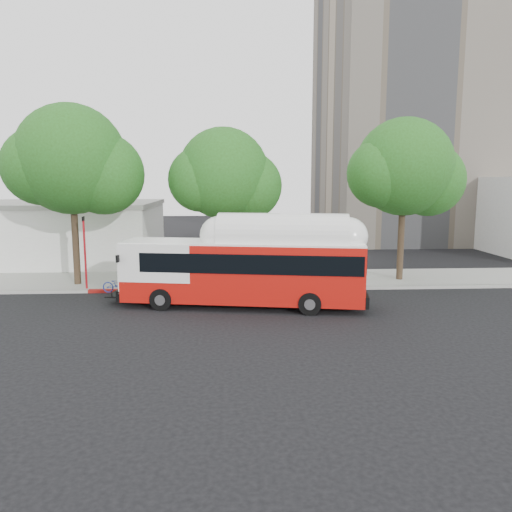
{
  "coord_description": "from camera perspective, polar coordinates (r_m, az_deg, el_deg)",
  "views": [
    {
      "loc": [
        -0.77,
        -21.71,
        5.75
      ],
      "look_at": [
        0.62,
        3.0,
        1.98
      ],
      "focal_mm": 35.0,
      "sensor_mm": 36.0,
      "label": 1
    }
  ],
  "objects": [
    {
      "name": "low_commercial_bldg",
      "position": [
        38.26,
        -23.46,
        2.55
      ],
      "size": [
        16.2,
        10.2,
        4.25
      ],
      "color": "silver",
      "rests_on": "ground"
    },
    {
      "name": "apartment_tower",
      "position": [
        54.45,
        18.26,
        20.84
      ],
      "size": [
        18.0,
        18.0,
        37.0
      ],
      "color": "gray",
      "rests_on": "ground"
    },
    {
      "name": "red_curb_segment",
      "position": [
        26.33,
        -8.02,
        -3.86
      ],
      "size": [
        10.0,
        0.32,
        0.16
      ],
      "primitive_type": "cube",
      "color": "maroon",
      "rests_on": "ground"
    },
    {
      "name": "curb_strip",
      "position": [
        26.25,
        -1.47,
        -3.83
      ],
      "size": [
        60.0,
        0.3,
        0.15
      ],
      "primitive_type": "cube",
      "color": "gray",
      "rests_on": "ground"
    },
    {
      "name": "street_tree_left",
      "position": [
        28.37,
        -19.39,
        9.91
      ],
      "size": [
        6.67,
        5.8,
        9.74
      ],
      "color": "#2D2116",
      "rests_on": "ground"
    },
    {
      "name": "signal_pole",
      "position": [
        27.26,
        -18.96,
        0.3
      ],
      "size": [
        0.11,
        0.37,
        3.91
      ],
      "color": "#A81119",
      "rests_on": "ground"
    },
    {
      "name": "street_tree_right",
      "position": [
        29.41,
        17.33,
        9.26
      ],
      "size": [
        6.21,
        5.4,
        9.18
      ],
      "color": "#2D2116",
      "rests_on": "ground"
    },
    {
      "name": "sidewalk",
      "position": [
        28.79,
        -1.63,
        -2.71
      ],
      "size": [
        60.0,
        5.0,
        0.15
      ],
      "primitive_type": "cube",
      "color": "gray",
      "rests_on": "ground"
    },
    {
      "name": "ground",
      "position": [
        22.48,
        -1.16,
        -6.16
      ],
      "size": [
        120.0,
        120.0,
        0.0
      ],
      "primitive_type": "plane",
      "color": "black",
      "rests_on": "ground"
    },
    {
      "name": "street_tree_mid",
      "position": [
        27.77,
        -2.89,
        8.97
      ],
      "size": [
        5.75,
        5.0,
        8.62
      ],
      "color": "#2D2116",
      "rests_on": "ground"
    },
    {
      "name": "transit_bus",
      "position": [
        22.68,
        -1.33,
        -1.85
      ],
      "size": [
        11.87,
        4.21,
        3.46
      ],
      "rotation": [
        0.0,
        0.0,
        -0.17
      ],
      "color": "#B2120C",
      "rests_on": "ground"
    }
  ]
}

